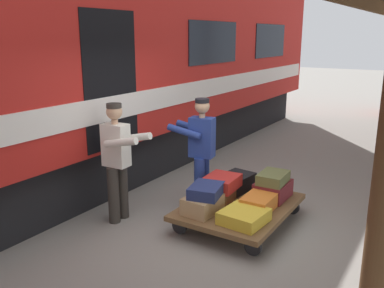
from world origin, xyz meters
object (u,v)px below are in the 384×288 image
object	(u,v)px
train_car	(43,69)
suitcase_black_hardshell	(236,182)
luggage_cart	(239,207)
porter_by_door	(118,159)
suitcase_yellow_case	(244,216)
suitcase_orange_carryall	(259,202)
suitcase_red_plastic	(222,182)
suitcase_navy_fabric	(206,191)
suitcase_olive_duffel	(273,178)
porter_in_overalls	(201,150)
suitcase_maroon_trunk	(273,190)
suitcase_tan_vintage	(203,204)
suitcase_brown_leather	(221,194)

from	to	relation	value
train_car	suitcase_black_hardshell	distance (m)	3.64
luggage_cart	porter_by_door	bearing A→B (deg)	28.47
suitcase_yellow_case	suitcase_orange_carryall	bearing A→B (deg)	-90.00
suitcase_black_hardshell	suitcase_red_plastic	distance (m)	0.52
suitcase_navy_fabric	suitcase_olive_duffel	distance (m)	1.09
suitcase_yellow_case	porter_in_overalls	distance (m)	1.39
suitcase_orange_carryall	porter_in_overalls	size ratio (longest dim) A/B	0.33
train_car	porter_in_overalls	size ratio (longest dim) A/B	10.22
suitcase_red_plastic	porter_in_overalls	size ratio (longest dim) A/B	0.30
suitcase_yellow_case	porter_by_door	size ratio (longest dim) A/B	0.32
suitcase_yellow_case	porter_by_door	distance (m)	1.92
suitcase_black_hardshell	suitcase_maroon_trunk	size ratio (longest dim) A/B	1.02
porter_in_overalls	porter_by_door	xyz separation A→B (m)	(0.74, 1.02, 0.00)
suitcase_maroon_trunk	suitcase_navy_fabric	bearing A→B (deg)	58.77
suitcase_red_plastic	porter_by_door	size ratio (longest dim) A/B	0.30
luggage_cart	train_car	bearing A→B (deg)	7.34
suitcase_black_hardshell	suitcase_tan_vintage	world-z (taller)	suitcase_black_hardshell
suitcase_maroon_trunk	suitcase_navy_fabric	size ratio (longest dim) A/B	1.14
suitcase_brown_leather	porter_by_door	size ratio (longest dim) A/B	0.33
suitcase_yellow_case	porter_in_overalls	world-z (taller)	porter_in_overalls
suitcase_maroon_trunk	suitcase_red_plastic	world-z (taller)	suitcase_red_plastic
luggage_cart	suitcase_brown_leather	xyz separation A→B (m)	(0.30, -0.00, 0.14)
suitcase_brown_leather	suitcase_olive_duffel	size ratio (longest dim) A/B	1.14
suitcase_black_hardshell	suitcase_navy_fabric	distance (m)	0.97
suitcase_maroon_trunk	suitcase_olive_duffel	distance (m)	0.20
suitcase_tan_vintage	suitcase_olive_duffel	size ratio (longest dim) A/B	1.10
luggage_cart	suitcase_black_hardshell	distance (m)	0.60
suitcase_red_plastic	porter_by_door	bearing A→B (deg)	33.39
suitcase_brown_leather	suitcase_orange_carryall	xyz separation A→B (m)	(-0.60, 0.00, 0.01)
suitcase_brown_leather	suitcase_yellow_case	world-z (taller)	suitcase_brown_leather
porter_in_overalls	suitcase_maroon_trunk	bearing A→B (deg)	-165.10
suitcase_brown_leather	suitcase_red_plastic	bearing A→B (deg)	155.71
suitcase_brown_leather	suitcase_red_plastic	world-z (taller)	suitcase_red_plastic
suitcase_red_plastic	suitcase_orange_carryall	bearing A→B (deg)	-179.08
suitcase_tan_vintage	train_car	bearing A→B (deg)	-0.95
suitcase_navy_fabric	suitcase_maroon_trunk	bearing A→B (deg)	-121.23
luggage_cart	suitcase_brown_leather	bearing A→B (deg)	-0.00
suitcase_maroon_trunk	porter_by_door	xyz separation A→B (m)	(1.81, 1.31, 0.52)
suitcase_black_hardshell	porter_in_overalls	xyz separation A→B (m)	(0.46, 0.28, 0.52)
suitcase_red_plastic	suitcase_maroon_trunk	bearing A→B (deg)	-139.38
luggage_cart	suitcase_tan_vintage	world-z (taller)	suitcase_tan_vintage
luggage_cart	suitcase_navy_fabric	xyz separation A→B (m)	(0.28, 0.46, 0.35)
suitcase_black_hardshell	suitcase_maroon_trunk	xyz separation A→B (m)	(-0.60, 0.00, 0.00)
suitcase_black_hardshell	suitcase_brown_leather	xyz separation A→B (m)	(0.00, 0.49, -0.03)
suitcase_red_plastic	porter_by_door	xyz separation A→B (m)	(1.22, 0.81, 0.36)
luggage_cart	suitcase_navy_fabric	size ratio (longest dim) A/B	3.63
suitcase_olive_duffel	train_car	bearing A→B (deg)	13.50
suitcase_black_hardshell	luggage_cart	bearing A→B (deg)	121.59
suitcase_navy_fabric	suitcase_red_plastic	distance (m)	0.45
suitcase_tan_vintage	suitcase_black_hardshell	bearing A→B (deg)	-90.00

